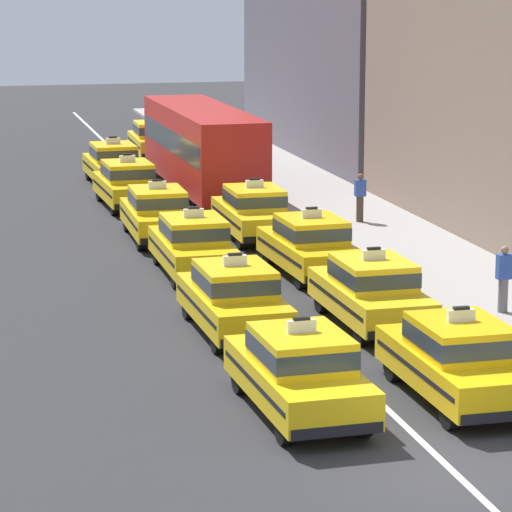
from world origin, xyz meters
TOP-DOWN VIEW (x-y plane):
  - ground_plane at (0.00, 0.00)m, footprint 160.00×160.00m
  - lane_stripe_left_right at (0.00, 20.00)m, footprint 0.14×80.00m
  - sidewalk_curb at (5.60, 15.00)m, footprint 4.00×90.00m
  - taxi_left_nearest at (-1.75, 3.37)m, footprint 1.97×4.62m
  - taxi_left_second at (-1.68, 9.30)m, footprint 1.91×4.60m
  - taxi_left_third at (-1.41, 15.56)m, footprint 1.84×4.57m
  - taxi_left_fourth at (-1.56, 20.66)m, footprint 1.88×4.59m
  - taxi_left_fifth at (-1.62, 26.77)m, footprint 1.97×4.62m
  - taxi_left_sixth at (-1.43, 31.90)m, footprint 1.94×4.61m
  - taxi_right_nearest at (1.48, 3.40)m, footprint 1.86×4.58m
  - taxi_right_second at (1.65, 9.15)m, footprint 1.87×4.58m
  - taxi_right_third at (1.74, 14.72)m, footprint 1.98×4.62m
  - taxi_right_fourth at (1.45, 20.15)m, footprint 1.83×4.56m
  - bus_right_fifth at (1.71, 29.61)m, footprint 2.69×11.24m
  - taxi_right_sixth at (1.41, 39.22)m, footprint 1.90×4.59m
  - pedestrian_mid_block at (5.04, 9.14)m, footprint 0.36×0.24m
  - pedestrian_by_storefront at (5.38, 21.37)m, footprint 0.36×0.24m

SIDE VIEW (x-z plane):
  - ground_plane at x=0.00m, z-range 0.00..0.00m
  - lane_stripe_left_right at x=0.00m, z-range 0.00..0.01m
  - sidewalk_curb at x=5.60m, z-range 0.00..0.15m
  - taxi_left_nearest at x=-1.75m, z-range -0.10..1.86m
  - taxi_left_second at x=-1.68m, z-range -0.10..1.86m
  - taxi_left_third at x=-1.41m, z-range -0.10..1.86m
  - taxi_left_fourth at x=-1.56m, z-range -0.10..1.86m
  - taxi_left_fifth at x=-1.62m, z-range -0.10..1.86m
  - taxi_left_sixth at x=-1.43m, z-range -0.10..1.86m
  - taxi_right_nearest at x=1.48m, z-range -0.10..1.86m
  - taxi_right_second at x=1.65m, z-range -0.10..1.86m
  - taxi_right_third at x=1.74m, z-range -0.10..1.86m
  - taxi_right_fourth at x=1.45m, z-range -0.10..1.86m
  - taxi_right_sixth at x=1.41m, z-range -0.10..1.86m
  - pedestrian_by_storefront at x=5.38m, z-range 0.16..1.78m
  - pedestrian_mid_block at x=5.04m, z-range 0.16..1.82m
  - bus_right_fifth at x=1.71m, z-range 0.21..3.43m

